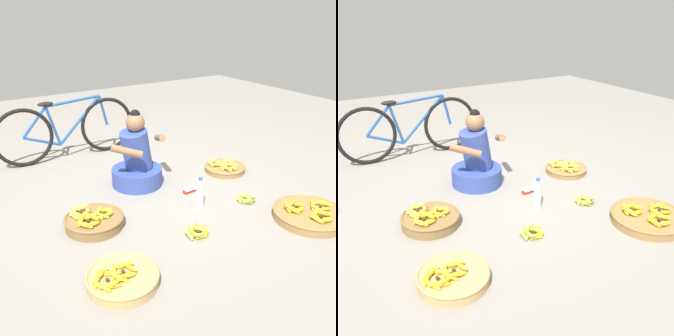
% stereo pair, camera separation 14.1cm
% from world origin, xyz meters
% --- Properties ---
extents(ground_plane, '(10.00, 10.00, 0.00)m').
position_xyz_m(ground_plane, '(0.00, 0.00, 0.00)').
color(ground_plane, gray).
extents(vendor_woman_front, '(0.71, 0.53, 0.80)m').
position_xyz_m(vendor_woman_front, '(-0.06, 0.30, 0.26)').
color(vendor_woman_front, '#334793').
rests_on(vendor_woman_front, ground).
extents(bicycle_leaning, '(1.70, 0.10, 0.73)m').
position_xyz_m(bicycle_leaning, '(-0.39, 1.41, 0.36)').
color(bicycle_leaning, black).
rests_on(bicycle_leaning, ground).
extents(banana_basket_front_right, '(0.50, 0.50, 0.15)m').
position_xyz_m(banana_basket_front_right, '(-0.90, -1.02, 0.05)').
color(banana_basket_front_right, tan).
rests_on(banana_basket_front_right, ground).
extents(banana_basket_back_center, '(0.50, 0.50, 0.17)m').
position_xyz_m(banana_basket_back_center, '(-0.77, -0.23, 0.06)').
color(banana_basket_back_center, brown).
rests_on(banana_basket_back_center, ground).
extents(banana_basket_front_center, '(0.46, 0.46, 0.14)m').
position_xyz_m(banana_basket_front_center, '(0.93, 0.06, 0.05)').
color(banana_basket_front_center, olive).
rests_on(banana_basket_front_center, ground).
extents(banana_basket_near_vendor, '(0.64, 0.64, 0.15)m').
position_xyz_m(banana_basket_near_vendor, '(0.87, -1.15, 0.05)').
color(banana_basket_near_vendor, olive).
rests_on(banana_basket_near_vendor, ground).
extents(loose_bananas_back_right, '(0.20, 0.20, 0.07)m').
position_xyz_m(loose_bananas_back_right, '(0.62, -0.60, 0.03)').
color(loose_bananas_back_right, yellow).
rests_on(loose_bananas_back_right, ground).
extents(loose_bananas_back_left, '(0.21, 0.20, 0.08)m').
position_xyz_m(loose_bananas_back_left, '(-0.11, -0.81, 0.03)').
color(loose_bananas_back_left, gold).
rests_on(loose_bananas_back_left, ground).
extents(water_bottle, '(0.07, 0.07, 0.30)m').
position_xyz_m(water_bottle, '(0.19, -0.45, 0.14)').
color(water_bottle, silver).
rests_on(water_bottle, ground).
extents(packet_carton_stack, '(0.18, 0.07, 0.06)m').
position_xyz_m(packet_carton_stack, '(0.31, -0.15, 0.03)').
color(packet_carton_stack, red).
rests_on(packet_carton_stack, ground).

